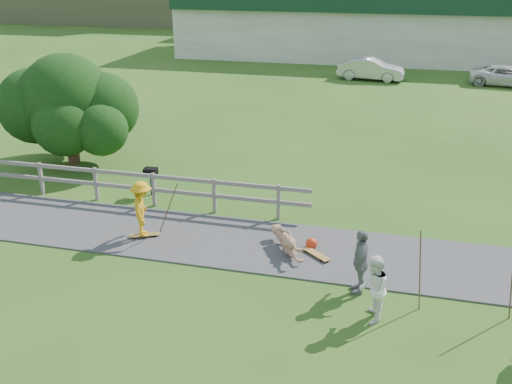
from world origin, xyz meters
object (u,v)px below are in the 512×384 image
car_silver (371,69)px  tree (69,117)px  skater_rider (142,212)px  bbq (151,181)px  spectator_b (360,261)px  skater_fallen (287,241)px  car_white (507,76)px  spectator_a (373,289)px

car_silver → tree: tree is taller
skater_rider → bbq: (-1.08, 2.98, -0.33)m
skater_rider → spectator_b: spectator_b is taller
skater_rider → skater_fallen: size_ratio=0.91×
car_silver → car_white: car_silver is taller
car_white → tree: 26.37m
spectator_a → car_silver: spectator_a is taller
skater_rider → car_silver: 24.57m
car_silver → tree: size_ratio=0.78×
tree → spectator_b: bearing=-29.9°
bbq → tree: bearing=147.2°
skater_fallen → spectator_a: spectator_a is taller
spectator_a → bbq: (-7.49, 5.38, -0.30)m
spectator_a → spectator_b: size_ratio=0.96×
skater_rider → tree: bearing=23.9°
car_white → skater_rider: bearing=160.5°
spectator_a → tree: bearing=-127.6°
skater_fallen → tree: (-9.30, 5.00, 1.47)m
spectator_a → car_white: (6.40, 26.74, -0.17)m
car_silver → car_white: bearing=-81.6°
tree → bbq: tree is taller
skater_rider → spectator_a: (6.41, -2.40, -0.03)m
skater_rider → skater_fallen: (4.04, 0.18, -0.48)m
bbq → car_silver: bearing=69.8°
skater_fallen → bbq: 5.84m
skater_rider → spectator_a: bearing=-132.0°
skater_rider → bbq: bearing=-1.6°
spectator_a → car_white: bearing=161.9°
spectator_b → bbq: size_ratio=1.72×
skater_fallen → spectator_a: (2.37, -2.58, 0.45)m
spectator_a → car_white: spectator_a is taller
skater_fallen → car_white: car_white is taller
spectator_a → tree: size_ratio=0.29×
skater_fallen → car_silver: car_silver is taller
car_silver → spectator_a: bearing=-169.4°
skater_fallen → spectator_b: 2.55m
skater_rider → bbq: size_ratio=1.71×
spectator_a → tree: tree is taller
spectator_b → bbq: spectator_b is taller
skater_fallen → car_silver: size_ratio=0.42×
bbq → skater_rider: bearing=-75.1°
car_white → bbq: bearing=155.2°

